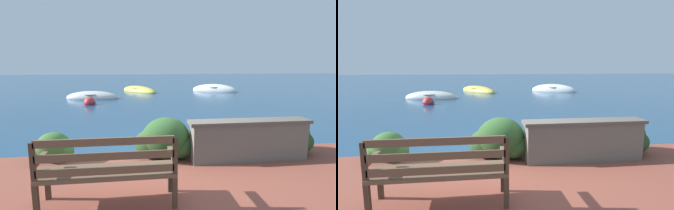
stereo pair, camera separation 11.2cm
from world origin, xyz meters
TOP-DOWN VIEW (x-y plane):
  - ground_plane at (0.00, 0.00)m, footprint 80.00×80.00m
  - park_bench at (-1.05, -1.97)m, footprint 1.69×0.48m
  - stone_wall at (1.36, -0.70)m, footprint 2.24×0.39m
  - hedge_clump_far_left at (-2.21, -0.24)m, footprint 0.77×0.55m
  - hedge_clump_left at (-0.15, -0.38)m, footprint 1.13×0.82m
  - hedge_clump_centre at (2.30, -0.39)m, footprint 1.03×0.74m
  - rowboat_nearest at (-2.99, 9.80)m, footprint 3.03×1.48m
  - rowboat_mid at (4.90, 12.56)m, footprint 3.15×2.32m
  - rowboat_far at (-0.33, 13.05)m, footprint 2.79×3.29m
  - mooring_buoy at (-2.82, 7.68)m, footprint 0.60×0.60m

SIDE VIEW (x-z plane):
  - ground_plane at x=0.00m, z-range 0.00..0.00m
  - rowboat_far at x=-0.33m, z-range -0.29..0.41m
  - rowboat_nearest at x=-2.99m, z-range -0.31..0.44m
  - rowboat_mid at x=4.90m, z-range -0.37..0.52m
  - mooring_buoy at x=-2.82m, z-range -0.18..0.37m
  - hedge_clump_far_left at x=-2.21m, z-range 0.19..0.71m
  - hedge_clump_centre at x=2.30m, z-range 0.17..0.87m
  - hedge_clump_left at x=-0.15m, z-range 0.17..0.94m
  - stone_wall at x=1.36m, z-range 0.22..0.98m
  - park_bench at x=-1.05m, z-range 0.24..1.17m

